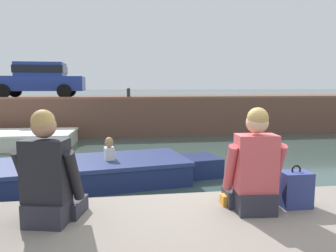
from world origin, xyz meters
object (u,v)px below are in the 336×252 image
mooring_bollard_mid (128,93)px  person_seated_right (254,171)px  motorboat_passing (87,172)px  car_left_inner_blue (39,79)px  bottle_drink (265,201)px  backpack_on_ledge (295,189)px  person_seated_left (49,179)px

mooring_bollard_mid → person_seated_right: size_ratio=0.46×
motorboat_passing → person_seated_right: 4.72m
car_left_inner_blue → bottle_drink: size_ratio=19.68×
backpack_on_ledge → bottle_drink: bearing=-167.5°
mooring_bollard_mid → bottle_drink: mooring_bollard_mid is taller
motorboat_passing → backpack_on_ledge: bearing=-60.4°
person_seated_left → person_seated_right: (1.81, -0.01, 0.00)m
person_seated_right → mooring_bollard_mid: bearing=94.3°
backpack_on_ledge → car_left_inner_blue: bearing=112.3°
car_left_inner_blue → backpack_on_ledge: bearing=-67.7°
motorboat_passing → bottle_drink: (2.02, -4.22, 0.77)m
bottle_drink → backpack_on_ledge: bearing=12.5°
motorboat_passing → person_seated_right: bearing=-65.4°
car_left_inner_blue → bottle_drink: 13.60m
mooring_bollard_mid → person_seated_left: 10.95m
mooring_bollard_mid → backpack_on_ledge: size_ratio=1.09×
person_seated_right → bottle_drink: 0.30m
motorboat_passing → mooring_bollard_mid: bearing=80.8°
person_seated_left → person_seated_right: same height
motorboat_passing → car_left_inner_blue: bearing=108.4°
person_seated_left → backpack_on_ledge: person_seated_left is taller
car_left_inner_blue → person_seated_right: 13.51m
bottle_drink → person_seated_right: bearing=163.1°
bottle_drink → backpack_on_ledge: size_ratio=0.50×
motorboat_passing → person_seated_left: bearing=-88.6°
motorboat_passing → mooring_bollard_mid: mooring_bollard_mid is taller
car_left_inner_blue → person_seated_right: size_ratio=4.16×
mooring_bollard_mid → backpack_on_ledge: bearing=-83.4°
car_left_inner_blue → person_seated_right: car_left_inner_blue is taller
mooring_bollard_mid → person_seated_left: (-0.99, -10.90, -0.51)m
motorboat_passing → car_left_inner_blue: car_left_inner_blue is taller
car_left_inner_blue → backpack_on_ledge: 13.65m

